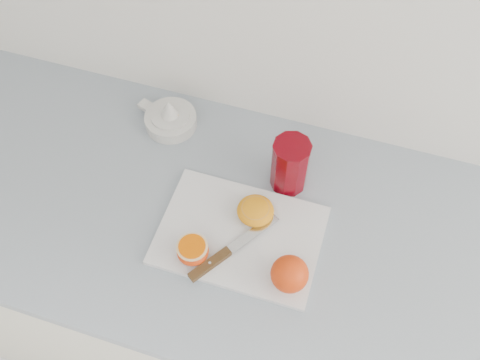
{
  "coord_description": "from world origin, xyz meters",
  "views": [
    {
      "loc": [
        0.34,
        1.16,
        1.89
      ],
      "look_at": [
        0.15,
        1.75,
        0.96
      ],
      "focal_mm": 40.0,
      "sensor_mm": 36.0,
      "label": 1
    }
  ],
  "objects_px": {
    "red_tumbler": "(290,166)",
    "half_orange": "(193,250)",
    "cutting_board": "(240,235)",
    "citrus_juicer": "(170,118)",
    "counter": "(227,292)"
  },
  "relations": [
    {
      "from": "half_orange",
      "to": "citrus_juicer",
      "type": "bearing_deg",
      "value": 119.18
    },
    {
      "from": "half_orange",
      "to": "cutting_board",
      "type": "bearing_deg",
      "value": 44.53
    },
    {
      "from": "cutting_board",
      "to": "half_orange",
      "type": "relative_size",
      "value": 5.17
    },
    {
      "from": "citrus_juicer",
      "to": "red_tumbler",
      "type": "distance_m",
      "value": 0.32
    },
    {
      "from": "counter",
      "to": "red_tumbler",
      "type": "distance_m",
      "value": 0.53
    },
    {
      "from": "citrus_juicer",
      "to": "red_tumbler",
      "type": "height_order",
      "value": "red_tumbler"
    },
    {
      "from": "half_orange",
      "to": "red_tumbler",
      "type": "bearing_deg",
      "value": 60.09
    },
    {
      "from": "cutting_board",
      "to": "red_tumbler",
      "type": "xyz_separation_m",
      "value": [
        0.06,
        0.16,
        0.06
      ]
    },
    {
      "from": "red_tumbler",
      "to": "half_orange",
      "type": "bearing_deg",
      "value": -119.91
    },
    {
      "from": "counter",
      "to": "half_orange",
      "type": "bearing_deg",
      "value": -101.91
    },
    {
      "from": "cutting_board",
      "to": "citrus_juicer",
      "type": "xyz_separation_m",
      "value": [
        -0.25,
        0.24,
        0.02
      ]
    },
    {
      "from": "counter",
      "to": "half_orange",
      "type": "relative_size",
      "value": 38.44
    },
    {
      "from": "citrus_juicer",
      "to": "counter",
      "type": "bearing_deg",
      "value": -44.98
    },
    {
      "from": "half_orange",
      "to": "red_tumbler",
      "type": "xyz_separation_m",
      "value": [
        0.14,
        0.24,
        0.03
      ]
    },
    {
      "from": "counter",
      "to": "citrus_juicer",
      "type": "distance_m",
      "value": 0.55
    }
  ]
}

